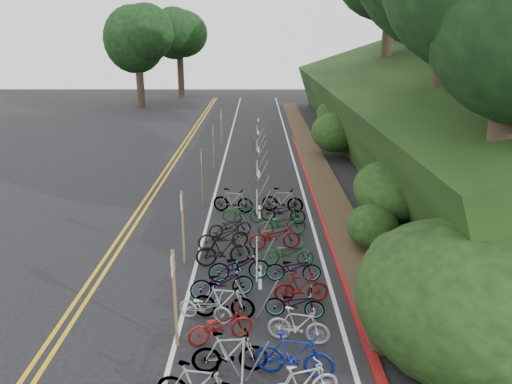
# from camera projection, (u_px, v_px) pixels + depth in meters

# --- Properties ---
(ground) EXTENTS (120.00, 120.00, 0.00)m
(ground) POSITION_uv_depth(u_px,v_px,m) (130.00, 355.00, 11.75)
(ground) COLOR black
(ground) RESTS_ON ground
(road_markings) EXTENTS (7.47, 80.00, 0.01)m
(road_markings) POSITION_uv_depth(u_px,v_px,m) (202.00, 211.00, 21.38)
(road_markings) COLOR gold
(road_markings) RESTS_ON ground
(red_curb) EXTENTS (0.25, 28.00, 0.10)m
(red_curb) POSITION_uv_depth(u_px,v_px,m) (315.00, 196.00, 23.16)
(red_curb) COLOR maroon
(red_curb) RESTS_ON ground
(embankment) EXTENTS (14.30, 48.14, 9.11)m
(embankment) POSITION_uv_depth(u_px,v_px,m) (428.00, 118.00, 29.10)
(embankment) COLOR black
(embankment) RESTS_ON ground
(bike_racks_rest) EXTENTS (1.14, 23.00, 1.17)m
(bike_racks_rest) POSITION_uv_depth(u_px,v_px,m) (257.00, 174.00, 23.88)
(bike_racks_rest) COLOR gray
(bike_racks_rest) RESTS_ON ground
(signpost_near) EXTENTS (0.08, 0.40, 2.53)m
(signpost_near) POSITION_uv_depth(u_px,v_px,m) (174.00, 292.00, 11.71)
(signpost_near) COLOR brown
(signpost_near) RESTS_ON ground
(signposts_rest) EXTENTS (0.08, 18.40, 2.50)m
(signposts_rest) POSITION_uv_depth(u_px,v_px,m) (209.00, 157.00, 24.67)
(signposts_rest) COLOR brown
(signposts_rest) RESTS_ON ground
(bike_front) EXTENTS (0.99, 1.60, 0.79)m
(bike_front) POSITION_uv_depth(u_px,v_px,m) (205.00, 307.00, 13.08)
(bike_front) COLOR #9E9EA3
(bike_front) RESTS_ON ground
(bike_valet) EXTENTS (3.34, 14.90, 1.09)m
(bike_valet) POSITION_uv_depth(u_px,v_px,m) (257.00, 268.00, 15.10)
(bike_valet) COLOR slate
(bike_valet) RESTS_ON ground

